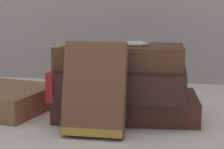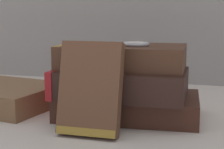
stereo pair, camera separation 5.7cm
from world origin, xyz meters
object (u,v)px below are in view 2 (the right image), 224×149
(book_flat_bottom, at_px, (125,105))
(book_flat_middle, at_px, (117,83))
(book_flat_top, at_px, (119,57))
(book_leaning_front, at_px, (90,92))
(pocket_watch, at_px, (136,44))

(book_flat_bottom, height_order, book_flat_middle, book_flat_middle)
(book_flat_middle, distance_m, book_flat_top, 0.05)
(book_flat_bottom, distance_m, book_leaning_front, 0.12)
(book_flat_middle, xyz_separation_m, book_leaning_front, (-0.02, -0.09, 0.00))
(book_flat_top, relative_size, book_leaning_front, 1.53)
(book_flat_bottom, height_order, book_flat_top, book_flat_top)
(book_flat_bottom, bearing_deg, book_leaning_front, -108.95)
(book_flat_bottom, height_order, pocket_watch, pocket_watch)
(book_flat_top, xyz_separation_m, book_leaning_front, (-0.02, -0.11, -0.04))
(book_flat_bottom, distance_m, pocket_watch, 0.11)
(pocket_watch, bearing_deg, book_flat_bottom, 158.54)
(book_flat_bottom, bearing_deg, pocket_watch, -25.66)
(book_flat_top, bearing_deg, book_flat_middle, -89.86)
(book_flat_bottom, relative_size, book_flat_top, 1.16)
(book_flat_bottom, xyz_separation_m, book_flat_top, (-0.01, -0.00, 0.09))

